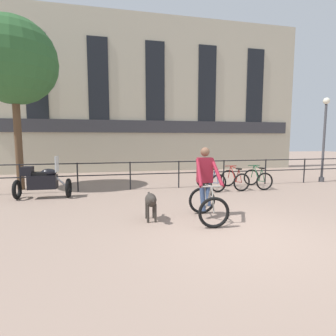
{
  "coord_description": "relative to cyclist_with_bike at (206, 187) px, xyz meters",
  "views": [
    {
      "loc": [
        -2.54,
        -4.56,
        1.9
      ],
      "look_at": [
        -0.94,
        2.86,
        1.05
      ],
      "focal_mm": 28.0,
      "sensor_mm": 36.0,
      "label": 1
    }
  ],
  "objects": [
    {
      "name": "tree_canalside_left",
      "position": [
        -5.53,
        4.9,
        3.88
      ],
      "size": [
        3.06,
        3.06,
        6.2
      ],
      "color": "brown",
      "rests_on": "ground_plane"
    },
    {
      "name": "building_facade",
      "position": [
        0.37,
        9.79,
        3.66
      ],
      "size": [
        18.0,
        0.72,
        8.89
      ],
      "color": "#BCB299",
      "rests_on": "ground_plane"
    },
    {
      "name": "street_lamp",
      "position": [
        6.95,
        4.05,
        1.31
      ],
      "size": [
        0.28,
        0.28,
        3.66
      ],
      "color": "#424247",
      "rests_on": "ground_plane"
    },
    {
      "name": "canal_railing",
      "position": [
        0.37,
        4.0,
        -0.05
      ],
      "size": [
        15.05,
        0.05,
        1.05
      ],
      "color": "black",
      "rests_on": "ground_plane"
    },
    {
      "name": "parked_bicycle_mid_left",
      "position": [
        2.4,
        3.34,
        -0.41
      ],
      "size": [
        0.7,
        1.13,
        0.86
      ],
      "rotation": [
        0.0,
        0.0,
        3.18
      ],
      "color": "black",
      "rests_on": "ground_plane"
    },
    {
      "name": "parked_motorcycle",
      "position": [
        -4.35,
        3.14,
        -0.2
      ],
      "size": [
        1.68,
        0.66,
        1.35
      ],
      "rotation": [
        0.0,
        0.0,
        1.55
      ],
      "color": "black",
      "rests_on": "ground_plane"
    },
    {
      "name": "cyclist_with_bike",
      "position": [
        0.0,
        0.0,
        0.0
      ],
      "size": [
        0.8,
        1.24,
        1.7
      ],
      "rotation": [
        0.0,
        0.0,
        -0.11
      ],
      "color": "black",
      "rests_on": "ground_plane"
    },
    {
      "name": "ground_plane",
      "position": [
        0.37,
        -1.2,
        -0.76
      ],
      "size": [
        60.0,
        60.0,
        0.0
      ],
      "primitive_type": "plane",
      "color": "gray"
    },
    {
      "name": "parked_bicycle_near_lamp",
      "position": [
        1.43,
        3.34,
        -0.41
      ],
      "size": [
        0.84,
        1.21,
        0.86
      ],
      "rotation": [
        0.0,
        0.0,
        3.31
      ],
      "color": "black",
      "rests_on": "ground_plane"
    },
    {
      "name": "parked_bicycle_mid_right",
      "position": [
        3.37,
        3.34,
        -0.41
      ],
      "size": [
        0.72,
        1.15,
        0.86
      ],
      "rotation": [
        0.0,
        0.0,
        3.08
      ],
      "color": "black",
      "rests_on": "ground_plane"
    },
    {
      "name": "dog",
      "position": [
        -1.31,
        0.1,
        -0.29
      ],
      "size": [
        0.27,
        0.86,
        0.66
      ],
      "rotation": [
        0.0,
        0.0,
        -0.02
      ],
      "color": "#332D28",
      "rests_on": "ground_plane"
    }
  ]
}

